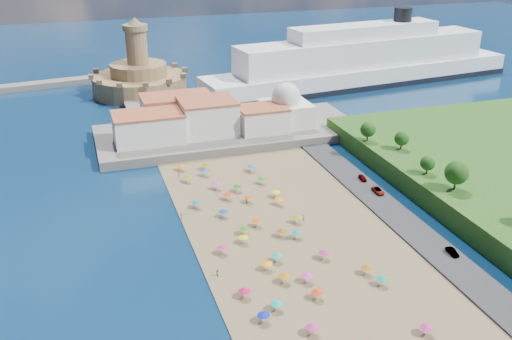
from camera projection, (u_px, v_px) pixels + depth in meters
name	position (u px, v px, depth m)	size (l,w,h in m)	color
ground	(273.00, 245.00, 131.43)	(700.00, 700.00, 0.00)	#071938
terrace	(229.00, 133.00, 197.30)	(90.00, 36.00, 3.00)	#59544C
jetty	(151.00, 110.00, 221.64)	(18.00, 70.00, 2.40)	#59544C
waterfront_buildings	(191.00, 118.00, 191.59)	(57.00, 29.00, 11.00)	silver
domed_building	(286.00, 108.00, 198.28)	(16.00, 16.00, 15.00)	silver
fortress	(139.00, 78.00, 245.60)	(40.00, 40.00, 32.40)	#98784C
cruise_ship	(363.00, 63.00, 257.88)	(153.54, 39.58, 33.21)	black
beach_parasols	(286.00, 262.00, 120.94)	(30.81, 118.31, 2.20)	gray
beachgoers	(245.00, 232.00, 134.67)	(32.53, 97.99, 1.85)	tan
parked_cars	(387.00, 198.00, 150.64)	(2.45, 45.86, 1.32)	gray
hillside_trees	(481.00, 192.00, 134.65)	(15.69, 105.09, 7.72)	#382314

